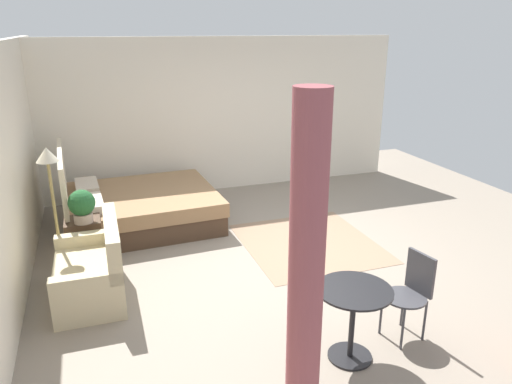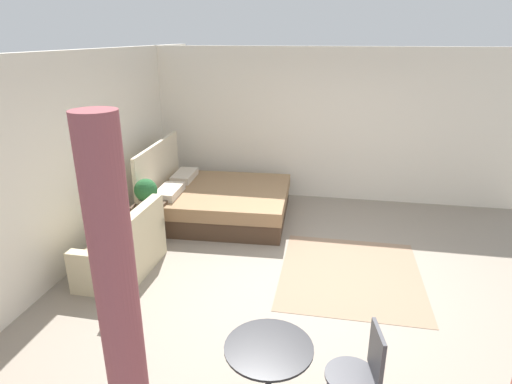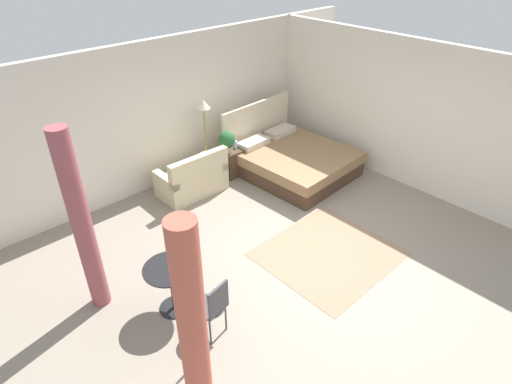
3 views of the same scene
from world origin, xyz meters
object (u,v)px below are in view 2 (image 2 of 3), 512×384
(couch, at_px, (124,251))
(balcony_table, at_px, (269,369))
(vase, at_px, (152,196))
(floor_lamp, at_px, (113,164))
(cafe_chair_near_window, at_px, (363,368))
(nightstand, at_px, (150,221))
(bed, at_px, (217,201))
(potted_plant, at_px, (146,192))

(couch, xyz_separation_m, balcony_table, (-1.87, -2.14, 0.20))
(vase, relative_size, floor_lamp, 0.09)
(cafe_chair_near_window, bearing_deg, nightstand, 46.93)
(bed, bearing_deg, floor_lamp, 142.28)
(vase, bearing_deg, nightstand, 175.88)
(bed, relative_size, nightstand, 4.10)
(nightstand, xyz_separation_m, potted_plant, (-0.10, -0.02, 0.50))
(floor_lamp, distance_m, balcony_table, 3.59)
(vase, relative_size, balcony_table, 0.21)
(couch, bearing_deg, cafe_chair_near_window, -121.61)
(nightstand, xyz_separation_m, vase, (0.12, -0.01, 0.35))
(nightstand, distance_m, potted_plant, 0.51)
(potted_plant, height_order, floor_lamp, floor_lamp)
(potted_plant, bearing_deg, couch, -176.20)
(potted_plant, xyz_separation_m, vase, (0.22, 0.01, -0.15))
(cafe_chair_near_window, bearing_deg, couch, 58.39)
(couch, height_order, floor_lamp, floor_lamp)
(balcony_table, bearing_deg, vase, 36.65)
(vase, height_order, floor_lamp, floor_lamp)
(couch, height_order, cafe_chair_near_window, couch)
(nightstand, bearing_deg, balcony_table, -142.11)
(balcony_table, bearing_deg, potted_plant, 38.61)
(bed, relative_size, couch, 1.83)
(nightstand, xyz_separation_m, cafe_chair_near_window, (-2.73, -2.92, 0.23))
(bed, xyz_separation_m, cafe_chair_near_window, (-3.68, -2.16, 0.22))
(bed, xyz_separation_m, potted_plant, (-1.05, 0.74, 0.49))
(bed, height_order, potted_plant, bed)
(vase, bearing_deg, potted_plant, -176.46)
(vase, bearing_deg, floor_lamp, 151.27)
(potted_plant, bearing_deg, nightstand, 12.55)
(bed, bearing_deg, balcony_table, -159.02)
(floor_lamp, bearing_deg, bed, -37.72)
(bed, distance_m, vase, 1.17)
(nightstand, xyz_separation_m, balcony_table, (-2.85, -2.22, 0.22))
(balcony_table, bearing_deg, nightstand, 37.89)
(potted_plant, relative_size, balcony_table, 0.60)
(couch, relative_size, cafe_chair_near_window, 1.44)
(floor_lamp, xyz_separation_m, cafe_chair_near_window, (-2.35, -3.19, -0.74))
(floor_lamp, height_order, cafe_chair_near_window, floor_lamp)
(balcony_table, bearing_deg, bed, 20.98)
(potted_plant, xyz_separation_m, cafe_chair_near_window, (-2.63, -2.90, -0.26))
(potted_plant, bearing_deg, floor_lamp, 134.32)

